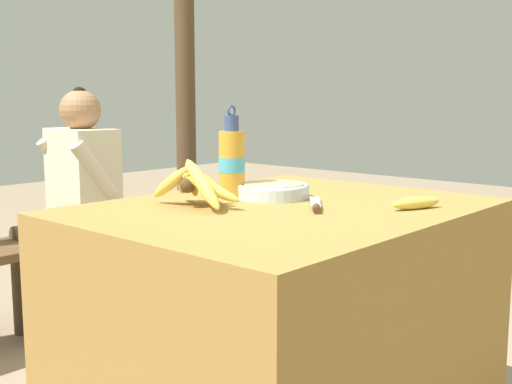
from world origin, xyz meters
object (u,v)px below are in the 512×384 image
Objects in this scene: water_bottle at (232,162)px; seated_vendor at (73,192)px; knife at (316,205)px; serving_bowl at (273,190)px; loose_banana_front at (416,203)px; wooden_bench at (53,252)px; banana_bunch_ripe at (196,183)px; support_post_far at (185,73)px.

water_bottle is 1.13m from seated_vendor.
knife is 0.18× the size of seated_vendor.
serving_bowl is at bearing -50.65° from water_bottle.
loose_banana_front reaches higher than knife.
water_bottle is at bearing -92.47° from wooden_bench.
seated_vendor reaches higher than loose_banana_front.
support_post_far is at bearing 48.70° from banana_bunch_ripe.
knife is 0.11× the size of wooden_bench.
serving_bowl is at bearing 104.52° from loose_banana_front.
seated_vendor is (0.14, 1.41, -0.12)m from knife.
serving_bowl is 1.36× the size of loose_banana_front.
loose_banana_front is at bearing -69.98° from water_bottle.
banana_bunch_ripe reaches higher than knife.
serving_bowl is at bearing -88.58° from wooden_bench.
water_bottle is 0.32m from knife.
serving_bowl is at bearing 93.22° from seated_vendor.
loose_banana_front is 0.15× the size of seated_vendor.
knife is 2.23m from support_post_far.
water_bottle is 0.55m from loose_banana_front.
water_bottle is 1.44× the size of knife.
banana_bunch_ripe is 1.37× the size of serving_bowl.
banana_bunch_ripe is 2.13m from support_post_far.
knife is at bearing 90.81° from seated_vendor.
banana_bunch_ripe is 0.33m from knife.
seated_vendor is (0.15, 1.10, -0.22)m from water_bottle.
banana_bunch_ripe is at bearing -131.30° from support_post_far.
serving_bowl is at bearing -124.48° from support_post_far.
banana_bunch_ripe is 0.18× the size of wooden_bench.
wooden_bench is at bearing 87.53° from water_bottle.
water_bottle is 1.97m from support_post_far.
support_post_far is (1.01, 2.04, 0.43)m from loose_banana_front.
water_bottle is at bearing 88.87° from seated_vendor.
loose_banana_front is at bearing -75.48° from serving_bowl.
support_post_far reaches higher than water_bottle.
seated_vendor is (0.07, 1.20, -0.13)m from serving_bowl.
wooden_bench is 0.73× the size of support_post_far.
support_post_far is at bearing 63.70° from loose_banana_front.
banana_bunch_ripe is at bearing 86.89° from knife.
loose_banana_front is 1.69m from wooden_bench.
seated_vendor is at bearing 45.88° from knife.
loose_banana_front is at bearing -85.19° from wooden_bench.
loose_banana_front is at bearing -116.30° from support_post_far.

